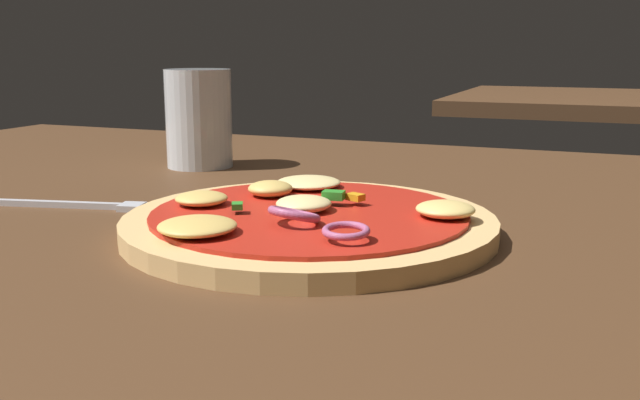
{
  "coord_description": "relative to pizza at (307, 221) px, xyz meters",
  "views": [
    {
      "loc": [
        0.22,
        -0.49,
        0.17
      ],
      "look_at": [
        0.03,
        -0.02,
        0.06
      ],
      "focal_mm": 40.7,
      "sensor_mm": 36.0,
      "label": 1
    }
  ],
  "objects": [
    {
      "name": "fork",
      "position": [
        -0.2,
        0.01,
        -0.01
      ],
      "size": [
        0.19,
        0.06,
        0.01
      ],
      "color": "silver",
      "rests_on": "dining_table"
    },
    {
      "name": "beer_glass",
      "position": [
        -0.22,
        0.22,
        0.04
      ],
      "size": [
        0.07,
        0.07,
        0.1
      ],
      "color": "silver",
      "rests_on": "dining_table"
    },
    {
      "name": "pizza",
      "position": [
        0.0,
        0.0,
        0.0
      ],
      "size": [
        0.26,
        0.26,
        0.03
      ],
      "color": "tan",
      "rests_on": "dining_table"
    },
    {
      "name": "dining_table",
      "position": [
        -0.03,
        0.04,
        -0.03
      ],
      "size": [
        1.29,
        0.88,
        0.04
      ],
      "color": "#4C301C",
      "rests_on": "ground"
    },
    {
      "name": "background_table",
      "position": [
        0.11,
        1.53,
        -0.03
      ],
      "size": [
        0.62,
        0.66,
        0.04
      ],
      "color": "#4C301C",
      "rests_on": "ground"
    }
  ]
}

